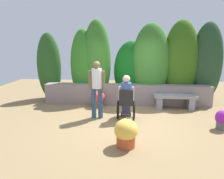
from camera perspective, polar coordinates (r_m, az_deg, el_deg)
The scene contains 9 objects.
ground_plane at distance 6.24m, azimuth 3.80°, elevation -8.32°, with size 13.46×13.46×0.00m, color olive.
stone_retaining_wall at distance 7.73m, azimuth 4.03°, elevation -1.33°, with size 6.06×0.47×0.74m, color gray.
hedge_backdrop at distance 8.08m, azimuth 7.25°, elevation 6.85°, with size 7.16×1.17×3.10m.
stone_bench at distance 7.48m, azimuth 16.89°, elevation -2.68°, with size 1.44×0.40×0.50m.
person_in_wheelchair at distance 6.17m, azimuth 3.91°, elevation -2.51°, with size 0.53×0.66×1.33m.
person_standing_companion at distance 6.15m, azimuth -4.19°, elevation 1.03°, with size 0.49×0.30×1.72m.
flower_pot_purple_near at distance 4.61m, azimuth 3.84°, elevation -11.77°, with size 0.51×0.51×0.63m.
flower_pot_terracotta_by_wall at distance 6.21m, azimuth 27.91°, elevation -7.26°, with size 0.34×0.34×0.52m.
flower_pot_red_accent at distance 7.42m, azimuth -3.85°, elevation -2.40°, with size 0.50×0.50×0.56m.
Camera 1 is at (0.06, -5.83, 2.22)m, focal length 33.33 mm.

